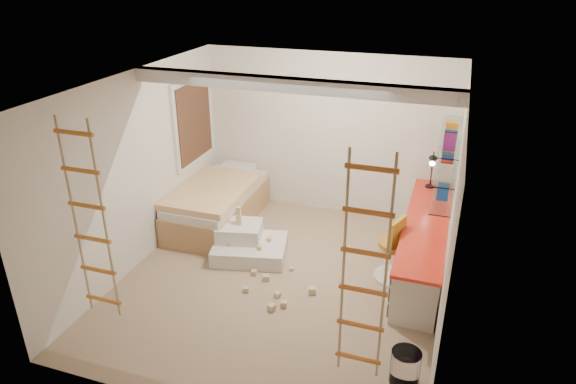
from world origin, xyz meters
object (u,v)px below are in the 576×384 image
(swivel_chair, at_px, (396,257))
(play_platform, at_px, (247,244))
(desk, at_px, (424,243))
(bed, at_px, (218,204))

(swivel_chair, bearing_deg, play_platform, -178.50)
(desk, distance_m, swivel_chair, 0.48)
(swivel_chair, bearing_deg, bed, 166.05)
(desk, distance_m, bed, 3.22)
(bed, distance_m, swivel_chair, 2.97)
(desk, relative_size, bed, 1.40)
(bed, distance_m, play_platform, 1.13)
(play_platform, bearing_deg, bed, 136.72)
(swivel_chair, xyz_separation_m, play_platform, (-2.06, -0.05, -0.16))
(swivel_chair, bearing_deg, desk, 47.98)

